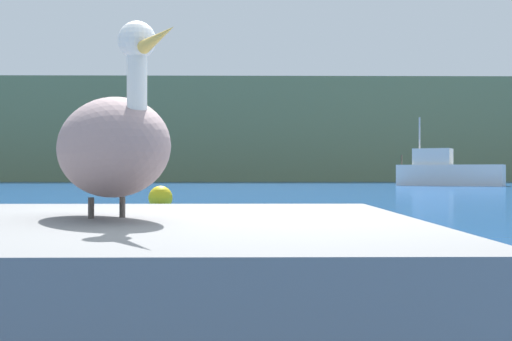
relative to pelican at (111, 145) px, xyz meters
The scene contains 5 objects.
hillside_backdrop 65.26m from the pelican, 89.15° to the left, with size 140.00×13.12×9.69m, color #6B7A51.
pier_dock 0.76m from the pelican, 119.31° to the left, with size 3.03×3.01×0.78m, color slate.
pelican is the anchor object (origin of this frame).
fishing_boat_white 44.91m from the pelican, 71.45° to the left, with size 7.19×5.03×4.72m.
mooring_buoy 14.37m from the pelican, 96.27° to the left, with size 0.63×0.63×0.63m, color yellow.
Camera 1 is at (-0.30, -3.88, 1.02)m, focal length 47.70 mm.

